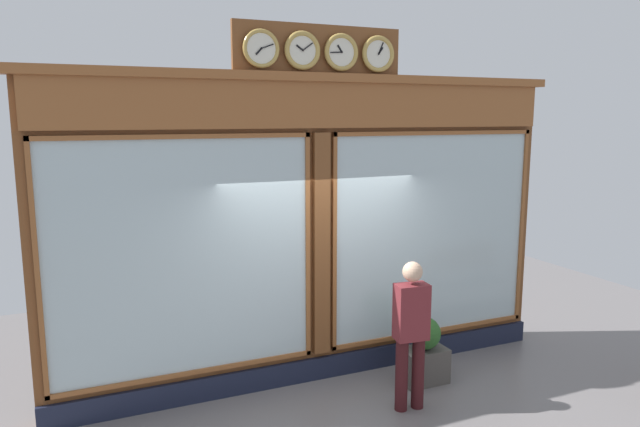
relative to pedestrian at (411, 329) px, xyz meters
name	(u,v)px	position (x,y,z in m)	size (l,w,h in m)	color
shop_facade	(316,228)	(0.60, -1.24, 0.96)	(6.54, 0.42, 4.26)	brown
pedestrian	(411,329)	(0.00, 0.00, 0.00)	(0.38, 0.26, 1.69)	#3A1316
planter_box	(423,365)	(-0.52, -0.50, -0.72)	(0.56, 0.36, 0.43)	#4C4742
planter_shrub	(424,333)	(-0.52, -0.50, -0.30)	(0.40, 0.40, 0.40)	#285623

